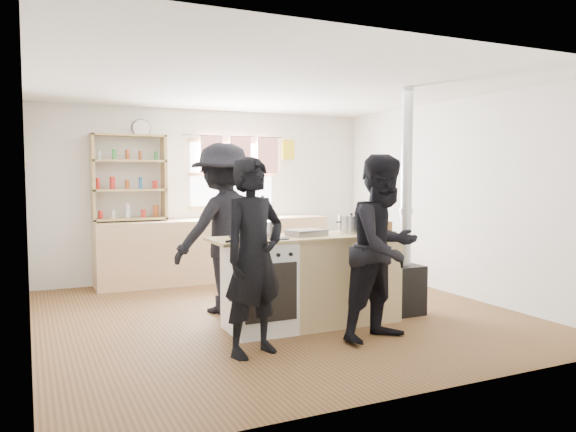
# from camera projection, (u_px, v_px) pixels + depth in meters

# --- Properties ---
(ground) EXTENTS (5.00, 5.00, 0.01)m
(ground) POSITION_uv_depth(u_px,v_px,m) (278.00, 315.00, 6.24)
(ground) COLOR brown
(ground) RESTS_ON ground
(back_counter) EXTENTS (3.40, 0.55, 0.90)m
(back_counter) POSITION_uv_depth(u_px,v_px,m) (216.00, 250.00, 8.21)
(back_counter) COLOR tan
(back_counter) RESTS_ON ground
(shelving_unit) EXTENTS (1.00, 0.28, 1.20)m
(shelving_unit) POSITION_uv_depth(u_px,v_px,m) (129.00, 177.00, 7.73)
(shelving_unit) COLOR tan
(shelving_unit) RESTS_ON back_counter
(thermos) EXTENTS (0.10, 0.10, 0.32)m
(thermos) POSITION_uv_depth(u_px,v_px,m) (262.00, 207.00, 8.47)
(thermos) COLOR silver
(thermos) RESTS_ON back_counter
(cooking_island) EXTENTS (1.97, 0.64, 0.93)m
(cooking_island) POSITION_uv_depth(u_px,v_px,m) (312.00, 280.00, 5.77)
(cooking_island) COLOR white
(cooking_island) RESTS_ON ground
(skillet_greens) EXTENTS (0.43, 0.43, 0.05)m
(skillet_greens) POSITION_uv_depth(u_px,v_px,m) (248.00, 238.00, 5.28)
(skillet_greens) COLOR black
(skillet_greens) RESTS_ON cooking_island
(roast_tray) EXTENTS (0.40, 0.32, 0.06)m
(roast_tray) POSITION_uv_depth(u_px,v_px,m) (307.00, 232.00, 5.69)
(roast_tray) COLOR silver
(roast_tray) RESTS_ON cooking_island
(stockpot_stove) EXTENTS (0.21, 0.21, 0.17)m
(stockpot_stove) POSITION_uv_depth(u_px,v_px,m) (266.00, 229.00, 5.64)
(stockpot_stove) COLOR silver
(stockpot_stove) RESTS_ON cooking_island
(stockpot_counter) EXTENTS (0.29, 0.29, 0.21)m
(stockpot_counter) POSITION_uv_depth(u_px,v_px,m) (351.00, 224.00, 5.93)
(stockpot_counter) COLOR #BDBDC0
(stockpot_counter) RESTS_ON cooking_island
(bread_board) EXTENTS (0.30, 0.23, 0.12)m
(bread_board) POSITION_uv_depth(u_px,v_px,m) (381.00, 228.00, 5.98)
(bread_board) COLOR tan
(bread_board) RESTS_ON cooking_island
(flue_heater) EXTENTS (0.35, 0.35, 2.50)m
(flue_heater) POSITION_uv_depth(u_px,v_px,m) (405.00, 257.00, 6.21)
(flue_heater) COLOR black
(flue_heater) RESTS_ON ground
(person_near_left) EXTENTS (0.72, 0.59, 1.70)m
(person_near_left) POSITION_uv_depth(u_px,v_px,m) (254.00, 257.00, 4.79)
(person_near_left) COLOR black
(person_near_left) RESTS_ON ground
(person_near_right) EXTENTS (0.98, 0.85, 1.74)m
(person_near_right) POSITION_uv_depth(u_px,v_px,m) (384.00, 248.00, 5.22)
(person_near_right) COLOR black
(person_near_right) RESTS_ON ground
(person_far) EXTENTS (1.39, 1.07, 1.90)m
(person_far) POSITION_uv_depth(u_px,v_px,m) (224.00, 228.00, 6.30)
(person_far) COLOR black
(person_far) RESTS_ON ground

